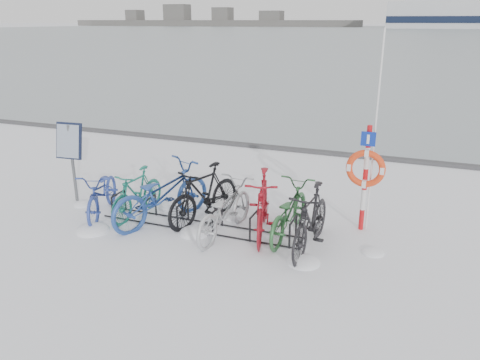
# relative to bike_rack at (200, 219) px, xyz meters

# --- Properties ---
(ground) EXTENTS (900.00, 900.00, 0.00)m
(ground) POSITION_rel_bike_rack_xyz_m (0.00, 0.00, -0.18)
(ground) COLOR white
(ground) RESTS_ON ground
(ice_sheet) EXTENTS (400.00, 298.00, 0.02)m
(ice_sheet) POSITION_rel_bike_rack_xyz_m (0.00, 155.00, -0.17)
(ice_sheet) COLOR #93A0A6
(ice_sheet) RESTS_ON ground
(quay_edge) EXTENTS (400.00, 0.25, 0.10)m
(quay_edge) POSITION_rel_bike_rack_xyz_m (0.00, 5.90, -0.13)
(quay_edge) COLOR #3F3F42
(quay_edge) RESTS_ON ground
(bike_rack) EXTENTS (4.00, 0.48, 0.46)m
(bike_rack) POSITION_rel_bike_rack_xyz_m (0.00, 0.00, 0.00)
(bike_rack) COLOR black
(bike_rack) RESTS_ON ground
(info_board) EXTENTS (0.59, 0.27, 1.72)m
(info_board) POSITION_rel_bike_rack_xyz_m (-3.10, 0.27, 1.06)
(info_board) COLOR #595B5E
(info_board) RESTS_ON ground
(lifebuoy_station) EXTENTS (0.69, 0.21, 3.60)m
(lifebuoy_station) POSITION_rel_bike_rack_xyz_m (2.85, 0.96, 1.03)
(lifebuoy_station) COLOR red
(lifebuoy_station) RESTS_ON ground
(shoreline) EXTENTS (180.00, 12.00, 9.50)m
(shoreline) POSITION_rel_bike_rack_xyz_m (-122.02, 260.00, 2.61)
(shoreline) COLOR #494949
(shoreline) RESTS_ON ground
(bike_0) EXTENTS (1.25, 1.96, 0.97)m
(bike_0) POSITION_rel_bike_rack_xyz_m (-2.11, -0.07, 0.31)
(bike_0) COLOR #2B3F94
(bike_0) RESTS_ON ground
(bike_1) EXTENTS (0.57, 1.67, 0.99)m
(bike_1) POSITION_rel_bike_rack_xyz_m (-1.42, 0.12, 0.31)
(bike_1) COLOR #196D5B
(bike_1) RESTS_ON ground
(bike_2) EXTENTS (1.60, 2.39, 1.18)m
(bike_2) POSITION_rel_bike_rack_xyz_m (-0.82, 0.03, 0.41)
(bike_2) COLOR #23448E
(bike_2) RESTS_ON ground
(bike_3) EXTENTS (1.12, 1.97, 1.14)m
(bike_3) POSITION_rel_bike_rack_xyz_m (-0.07, 0.36, 0.39)
(bike_3) COLOR black
(bike_3) RESTS_ON ground
(bike_4) EXTENTS (0.87, 1.99, 1.01)m
(bike_4) POSITION_rel_bike_rack_xyz_m (0.54, -0.07, 0.33)
(bike_4) COLOR #A3A7AB
(bike_4) RESTS_ON ground
(bike_5) EXTENTS (1.02, 2.05, 1.19)m
(bike_5) POSITION_rel_bike_rack_xyz_m (1.17, 0.19, 0.41)
(bike_5) COLOR maroon
(bike_5) RESTS_ON ground
(bike_6) EXTENTS (0.76, 1.92, 0.99)m
(bike_6) POSITION_rel_bike_rack_xyz_m (1.63, 0.32, 0.31)
(bike_6) COLOR #2A6132
(bike_6) RESTS_ON ground
(bike_7) EXTENTS (0.67, 1.93, 1.14)m
(bike_7) POSITION_rel_bike_rack_xyz_m (2.12, -0.09, 0.39)
(bike_7) COLOR black
(bike_7) RESTS_ON ground
(snow_drifts) EXTENTS (6.38, 2.09, 0.22)m
(snow_drifts) POSITION_rel_bike_rack_xyz_m (-0.06, -0.20, -0.18)
(snow_drifts) COLOR white
(snow_drifts) RESTS_ON ground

